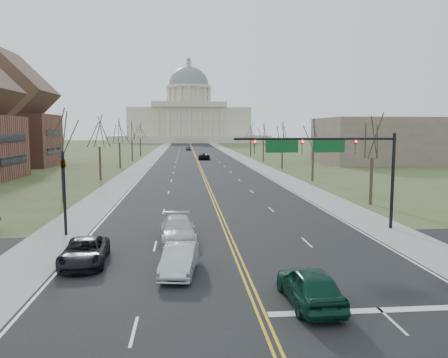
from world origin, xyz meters
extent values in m
plane|color=#424F27|center=(0.00, 0.00, 0.00)|extent=(600.00, 600.00, 0.00)
cube|color=black|center=(0.00, 110.00, 0.01)|extent=(20.00, 380.00, 0.01)
cube|color=black|center=(0.00, 6.00, 0.01)|extent=(120.00, 14.00, 0.01)
cube|color=gray|center=(-12.00, 110.00, 0.01)|extent=(4.00, 380.00, 0.03)
cube|color=gray|center=(12.00, 110.00, 0.01)|extent=(4.00, 380.00, 0.03)
cube|color=gold|center=(0.00, 110.00, 0.01)|extent=(0.42, 380.00, 0.01)
cube|color=silver|center=(-9.80, 110.00, 0.01)|extent=(0.15, 380.00, 0.01)
cube|color=silver|center=(9.80, 110.00, 0.01)|extent=(0.15, 380.00, 0.01)
cube|color=silver|center=(5.00, -1.00, 0.01)|extent=(9.50, 0.50, 0.01)
cube|color=beige|center=(0.00, 250.00, 2.00)|extent=(90.00, 60.00, 4.00)
cube|color=beige|center=(0.00, 250.00, 12.00)|extent=(70.00, 40.00, 16.00)
cube|color=beige|center=(0.00, 229.50, 21.50)|extent=(42.00, 3.00, 3.00)
cylinder|color=beige|center=(0.00, 250.00, 26.00)|extent=(24.00, 24.00, 12.00)
cylinder|color=beige|center=(0.00, 250.00, 32.80)|extent=(27.00, 27.00, 1.60)
ellipsoid|color=slate|center=(0.00, 250.00, 33.60)|extent=(24.00, 24.00, 22.80)
cylinder|color=beige|center=(0.00, 250.00, 46.50)|extent=(3.20, 3.20, 3.00)
sphere|color=slate|center=(0.00, 250.00, 48.80)|extent=(2.40, 2.40, 2.40)
cylinder|color=black|center=(12.50, 13.50, 3.60)|extent=(0.24, 0.24, 7.20)
cylinder|color=black|center=(6.50, 13.50, 6.80)|extent=(12.00, 0.18, 0.18)
imported|color=black|center=(9.50, 13.50, 6.25)|extent=(0.35, 0.40, 1.10)
sphere|color=#FF0C0C|center=(9.50, 13.35, 6.60)|extent=(0.18, 0.18, 0.18)
imported|color=black|center=(5.50, 13.50, 6.25)|extent=(0.35, 0.40, 1.10)
sphere|color=#FF0C0C|center=(5.50, 13.35, 6.60)|extent=(0.18, 0.18, 0.18)
imported|color=black|center=(2.00, 13.50, 6.25)|extent=(0.35, 0.40, 1.10)
sphere|color=#FF0C0C|center=(2.00, 13.35, 6.60)|extent=(0.18, 0.18, 0.18)
cube|color=#0C4C1E|center=(7.50, 13.50, 6.25)|extent=(2.40, 0.12, 0.90)
cube|color=#0C4C1E|center=(4.00, 13.50, 6.25)|extent=(2.40, 0.12, 0.90)
cylinder|color=black|center=(-11.50, 13.50, 3.00)|extent=(0.20, 0.20, 6.00)
imported|color=black|center=(-11.50, 13.50, 5.20)|extent=(0.32, 0.36, 0.99)
cylinder|color=#372A21|center=(15.50, 24.00, 2.34)|extent=(0.32, 0.32, 4.68)
cylinder|color=#372A21|center=(-15.50, 28.00, 2.48)|extent=(0.32, 0.32, 4.95)
cylinder|color=#372A21|center=(15.50, 44.00, 2.34)|extent=(0.32, 0.32, 4.68)
cylinder|color=#372A21|center=(-15.50, 48.00, 2.48)|extent=(0.32, 0.32, 4.95)
cylinder|color=#372A21|center=(15.50, 64.00, 2.34)|extent=(0.32, 0.32, 4.68)
cylinder|color=#372A21|center=(-15.50, 68.00, 2.48)|extent=(0.32, 0.32, 4.95)
cylinder|color=#372A21|center=(15.50, 84.00, 2.34)|extent=(0.32, 0.32, 4.68)
cylinder|color=#372A21|center=(-15.50, 88.00, 2.48)|extent=(0.32, 0.32, 4.95)
cylinder|color=#372A21|center=(15.50, 104.00, 2.34)|extent=(0.32, 0.32, 4.68)
cylinder|color=#372A21|center=(-15.50, 108.00, 2.48)|extent=(0.32, 0.32, 4.95)
cube|color=black|center=(-28.45, 50.00, 2.85)|extent=(0.10, 9.80, 1.20)
cube|color=black|center=(-28.45, 50.00, 6.17)|extent=(0.10, 9.80, 1.20)
cube|color=brown|center=(-38.00, 74.00, 5.25)|extent=(17.00, 14.00, 10.50)
cube|color=#4B3225|center=(-38.00, 74.00, 14.75)|extent=(17.00, 14.28, 17.00)
cube|color=black|center=(-29.45, 74.00, 3.15)|extent=(0.10, 9.80, 1.20)
cube|color=black|center=(-29.45, 74.00, 6.83)|extent=(0.10, 9.80, 1.20)
cube|color=brown|center=(40.00, 76.00, 5.00)|extent=(25.00, 20.00, 10.00)
imported|color=#0B3425|center=(2.23, -0.11, 0.84)|extent=(2.15, 4.94, 1.66)
imported|color=#AEB1B6|center=(-3.36, 4.44, 0.76)|extent=(2.16, 4.73, 1.50)
imported|color=black|center=(-8.65, 6.52, 0.72)|extent=(2.66, 5.23, 1.41)
imported|color=silver|center=(-3.54, 11.12, 0.81)|extent=(2.52, 5.61, 1.60)
imported|color=black|center=(1.79, 91.12, 0.85)|extent=(2.94, 6.10, 1.67)
imported|color=#575A60|center=(-1.66, 139.77, 0.77)|extent=(1.94, 4.49, 1.51)
camera|label=1|loc=(-3.05, -17.72, 7.48)|focal=35.00mm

